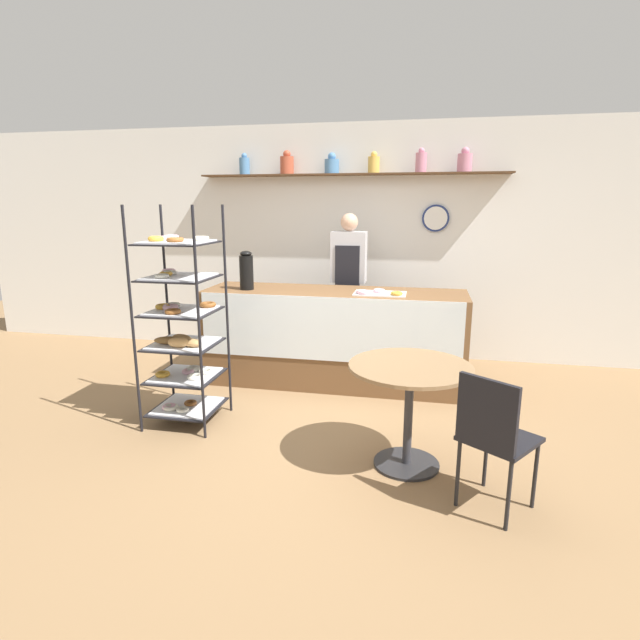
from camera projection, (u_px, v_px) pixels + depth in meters
name	position (u px, v px, depth m)	size (l,w,h in m)	color
ground_plane	(311.00, 425.00, 4.16)	(14.00, 14.00, 0.00)	olive
back_wall	(351.00, 241.00, 5.92)	(10.00, 0.30, 2.70)	white
display_counter	(334.00, 337.00, 5.05)	(2.59, 0.73, 0.96)	brown
pastry_rack	(181.00, 326.00, 4.05)	(0.57, 0.57, 1.79)	black
person_worker	(349.00, 284.00, 5.53)	(0.38, 0.23, 1.70)	#282833
cafe_table	(409.00, 389.00, 3.39)	(0.84, 0.84, 0.74)	#262628
cafe_chair	(493.00, 431.00, 2.86)	(0.53, 0.53, 0.86)	black
coffee_carafe	(246.00, 271.00, 4.97)	(0.14, 0.14, 0.39)	black
donut_tray_counter	(377.00, 293.00, 4.73)	(0.49, 0.30, 0.05)	silver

